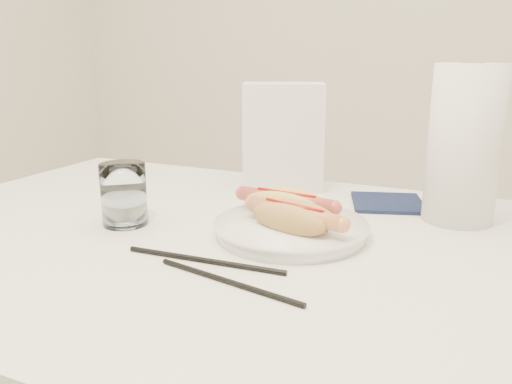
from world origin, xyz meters
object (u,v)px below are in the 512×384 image
at_px(hotdog_left, 286,204).
at_px(napkin_box, 283,137).
at_px(paper_towel_roll, 464,145).
at_px(plate, 291,230).
at_px(hotdog_right, 294,218).
at_px(table, 228,270).
at_px(water_glass, 124,194).

bearing_deg(hotdog_left, napkin_box, 119.05).
bearing_deg(napkin_box, paper_towel_roll, -35.08).
relative_size(plate, hotdog_right, 1.42).
distance_m(table, paper_towel_roll, 0.44).
distance_m(table, plate, 0.12).
height_order(plate, napkin_box, napkin_box).
bearing_deg(napkin_box, hotdog_left, -89.37).
height_order(table, hotdog_right, hotdog_right).
bearing_deg(plate, paper_towel_roll, 39.54).
relative_size(plate, water_glass, 2.25).
bearing_deg(hotdog_left, paper_towel_roll, 38.77).
bearing_deg(table, paper_towel_roll, 35.34).
distance_m(hotdog_left, hotdog_right, 0.07).
xyz_separation_m(plate, napkin_box, (-0.12, 0.27, 0.10)).
xyz_separation_m(hotdog_right, napkin_box, (-0.13, 0.30, 0.07)).
xyz_separation_m(plate, hotdog_left, (-0.02, 0.03, 0.03)).
xyz_separation_m(hotdog_right, paper_towel_roll, (0.21, 0.22, 0.09)).
bearing_deg(hotdog_right, hotdog_left, 136.39).
bearing_deg(paper_towel_roll, plate, -140.46).
bearing_deg(hotdog_left, table, -129.05).
height_order(hotdog_left, hotdog_right, same).
bearing_deg(water_glass, paper_towel_roll, 26.48).
height_order(water_glass, napkin_box, napkin_box).
xyz_separation_m(napkin_box, paper_towel_roll, (0.35, -0.08, 0.02)).
relative_size(plate, hotdog_left, 1.39).
bearing_deg(water_glass, table, 6.90).
relative_size(table, paper_towel_roll, 4.63).
bearing_deg(table, napkin_box, 95.38).
bearing_deg(plate, water_glass, -167.59).
relative_size(napkin_box, paper_towel_roll, 0.83).
relative_size(table, hotdog_right, 7.39).
distance_m(hotdog_left, paper_towel_roll, 0.31).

